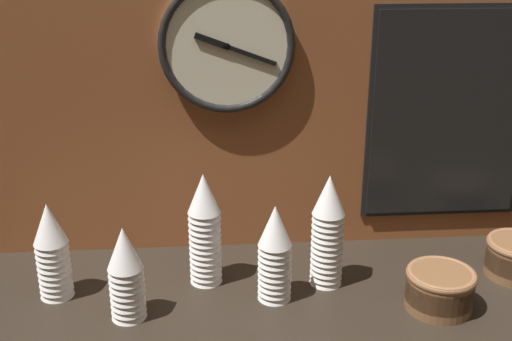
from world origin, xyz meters
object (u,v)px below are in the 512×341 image
Objects in this scene: cup_stack_far_left at (52,251)px; menu_board at (448,115)px; cup_stack_center_left at (205,229)px; cup_stack_center_right at (328,231)px; bowl_stack_right at (440,288)px; wall_clock at (227,46)px; cup_stack_left at (126,273)px; cup_stack_center at (275,253)px.

cup_stack_far_left is 0.42× the size of menu_board.
cup_stack_center_left is 1.00× the size of cup_stack_center_right.
cup_stack_far_left is at bearing -167.72° from menu_board.
wall_clock is at bearing 145.16° from bowl_stack_right.
menu_board is (55.71, 0.89, -18.42)cm from wall_clock.
cup_stack_left is at bearing 178.74° from bowl_stack_right.
cup_stack_center reaches higher than bowl_stack_right.
wall_clock is at bearing 68.65° from cup_stack_center_left.
bowl_stack_right is (86.12, -11.48, -6.64)cm from cup_stack_far_left.
bowl_stack_right is 45.43cm from menu_board.
cup_stack_left is 88.18cm from menu_board.
cup_stack_center_left is 28.62cm from cup_stack_center_right.
cup_stack_center_right is (28.46, -2.98, 0.00)cm from cup_stack_center_left.
cup_stack_center_left is 21.97cm from cup_stack_left.
bowl_stack_right is 0.47× the size of wall_clock.
cup_stack_center_left is 54.69cm from bowl_stack_right.
cup_stack_center is 1.07× the size of cup_stack_left.
menu_board is at bearing 12.28° from cup_stack_far_left.
cup_stack_center is 14.27cm from cup_stack_center_right.
menu_board reaches higher than cup_stack_center_right.
cup_stack_far_left reaches higher than bowl_stack_right.
cup_stack_center is 0.71× the size of wall_clock.
cup_stack_far_left is 0.84× the size of cup_stack_center_left.
cup_stack_far_left is 34.65cm from cup_stack_center_left.
cup_stack_center_left is at bearing 39.20° from cup_stack_left.
menu_board reaches higher than cup_stack_center_left.
cup_stack_left is (-16.86, -13.75, -3.02)cm from cup_stack_center_left.
cup_stack_center is at bearing -5.54° from cup_stack_far_left.
bowl_stack_right is at bearing -10.40° from cup_stack_center.
cup_stack_left is 0.39× the size of menu_board.
cup_stack_center_right is 49.25cm from wall_clock.
cup_stack_left is at bearing -158.59° from menu_board.
wall_clock is (23.24, 30.08, 42.58)cm from cup_stack_left.
bowl_stack_right is (68.62, -1.51, -5.88)cm from cup_stack_left.
wall_clock is (6.38, 16.33, 39.56)cm from cup_stack_center_left.
cup_stack_left is 46.69cm from cup_stack_center_right.
cup_stack_center is 50.15cm from cup_stack_far_left.
cup_stack_far_left is 62.87cm from cup_stack_center_right.
cup_stack_center_right is at bearing 152.20° from bowl_stack_right.
cup_stack_center is at bearing -150.97° from menu_board.
cup_stack_far_left is 0.84× the size of cup_stack_center_right.
bowl_stack_right is at bearing -27.80° from cup_stack_center_right.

